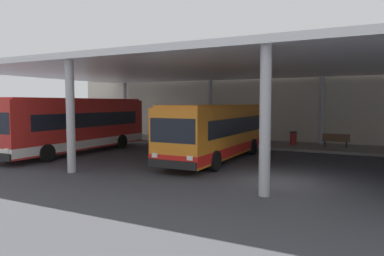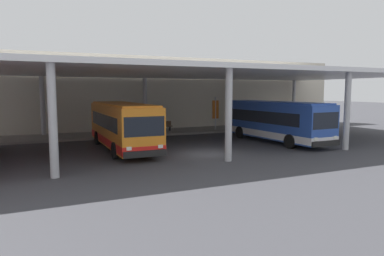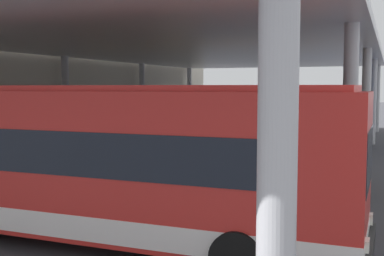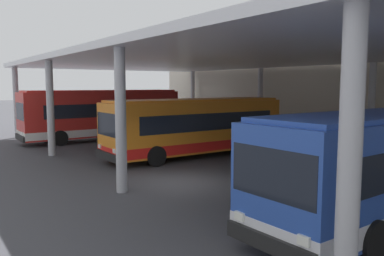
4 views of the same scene
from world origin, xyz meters
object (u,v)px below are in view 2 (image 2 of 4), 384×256
at_px(bus_second_bay, 122,125).
at_px(bench_waiting, 163,126).
at_px(bus_middle_bay, 274,121).
at_px(banner_sign, 215,111).
at_px(trash_bin, 133,127).

xyz_separation_m(bus_second_bay, bench_waiting, (5.73, 7.78, -0.99)).
xyz_separation_m(bus_middle_bay, banner_sign, (-0.79, 8.21, 0.32)).
distance_m(bus_second_bay, banner_sign, 12.97).
xyz_separation_m(trash_bin, banner_sign, (8.17, -0.85, 1.30)).
relative_size(bus_middle_bay, bench_waiting, 5.89).
bearing_deg(bench_waiting, bus_second_bay, -126.37).
bearing_deg(bus_second_bay, trash_bin, 70.10).
height_order(bench_waiting, banner_sign, banner_sign).
height_order(bus_middle_bay, bench_waiting, bus_middle_bay).
relative_size(trash_bin, banner_sign, 0.31).
bearing_deg(bus_middle_bay, bus_second_bay, 173.66).
height_order(bench_waiting, trash_bin, trash_bin).
relative_size(bench_waiting, banner_sign, 0.56).
distance_m(bench_waiting, banner_sign, 5.48).
bearing_deg(trash_bin, bench_waiting, 0.51).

